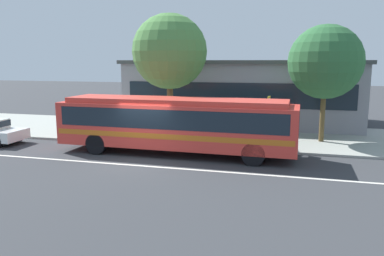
{
  "coord_description": "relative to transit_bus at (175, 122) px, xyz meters",
  "views": [
    {
      "loc": [
        6.49,
        -15.46,
        4.38
      ],
      "look_at": [
        1.93,
        1.6,
        1.3
      ],
      "focal_mm": 35.89,
      "sensor_mm": 36.0,
      "label": 1
    }
  ],
  "objects": [
    {
      "name": "lane_stripe_center",
      "position": [
        -1.13,
        -2.39,
        -1.56
      ],
      "size": [
        56.0,
        0.16,
        0.01
      ],
      "primitive_type": "cube",
      "color": "silver",
      "rests_on": "ground_plane"
    },
    {
      "name": "street_tree_mid_block",
      "position": [
        6.86,
        4.33,
        2.78
      ],
      "size": [
        3.87,
        3.87,
        6.16
      ],
      "color": "brown",
      "rests_on": "sidewalk_slab"
    },
    {
      "name": "transit_bus",
      "position": [
        0.0,
        0.0,
        0.0
      ],
      "size": [
        11.33,
        2.64,
        2.67
      ],
      "color": "red",
      "rests_on": "ground_plane"
    },
    {
      "name": "sidewalk_slab",
      "position": [
        -1.13,
        5.35,
        -1.5
      ],
      "size": [
        60.0,
        8.0,
        0.12
      ],
      "primitive_type": "cube",
      "color": "#9A9E96",
      "rests_on": "ground_plane"
    },
    {
      "name": "ground_plane",
      "position": [
        -1.13,
        -1.59,
        -1.56
      ],
      "size": [
        120.0,
        120.0,
        0.0
      ],
      "primitive_type": "plane",
      "color": "#34363A"
    },
    {
      "name": "pedestrian_waiting_near_sign",
      "position": [
        4.13,
        2.47,
        -0.47
      ],
      "size": [
        0.47,
        0.47,
        1.66
      ],
      "color": "#38292E",
      "rests_on": "sidewalk_slab"
    },
    {
      "name": "station_building",
      "position": [
        1.83,
        10.78,
        0.67
      ],
      "size": [
        15.79,
        8.7,
        4.45
      ],
      "color": "gray",
      "rests_on": "ground_plane"
    },
    {
      "name": "street_tree_near_stop",
      "position": [
        -1.49,
        3.74,
        3.34
      ],
      "size": [
        4.2,
        4.2,
        6.9
      ],
      "color": "brown",
      "rests_on": "sidewalk_slab"
    },
    {
      "name": "pedestrian_walking_along_curb",
      "position": [
        0.67,
        1.92,
        -0.46
      ],
      "size": [
        0.46,
        0.46,
        1.68
      ],
      "color": "#2D3734",
      "rests_on": "sidewalk_slab"
    },
    {
      "name": "bus_stop_sign",
      "position": [
        4.17,
        1.9,
        0.21
      ],
      "size": [
        0.12,
        0.44,
        2.58
      ],
      "color": "gray",
      "rests_on": "sidewalk_slab"
    }
  ]
}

